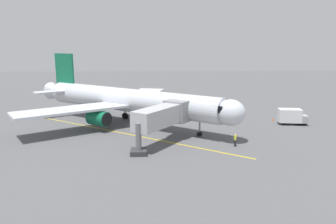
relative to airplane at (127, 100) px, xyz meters
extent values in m
plane|color=#565659|center=(-0.23, 0.20, -4.00)|extent=(220.00, 220.00, 0.00)
cube|color=yellow|center=(-0.23, 6.17, -4.00)|extent=(32.43, 23.81, 0.01)
cylinder|color=silver|center=(-0.23, 0.17, 0.10)|extent=(29.69, 23.14, 3.80)
ellipsoid|color=silver|center=(-14.92, 10.91, 0.10)|extent=(5.36, 5.28, 3.61)
cone|color=silver|center=(14.71, -10.76, 0.10)|extent=(4.44, 4.53, 3.42)
cube|color=black|center=(-13.79, 10.08, 0.65)|extent=(3.20, 3.55, 0.90)
cube|color=silver|center=(-2.26, -8.91, -0.50)|extent=(9.22, 17.80, 0.36)
cylinder|color=#146B47|center=(-2.84, -5.11, -2.00)|extent=(4.10, 3.86, 2.30)
cylinder|color=black|center=(-4.26, -4.07, -2.00)|extent=(1.40, 1.81, 2.10)
cube|color=silver|center=(7.81, 4.85, -0.50)|extent=(17.23, 13.41, 0.36)
cylinder|color=#146B47|center=(4.00, 4.26, -2.00)|extent=(4.10, 3.86, 2.30)
cylinder|color=black|center=(2.59, 5.29, -2.00)|extent=(1.40, 1.81, 2.10)
cube|color=#146B47|center=(12.28, -8.98, 3.90)|extent=(4.09, 3.12, 7.20)
cube|color=silver|center=(10.15, -11.39, 0.70)|extent=(4.28, 6.83, 0.24)
cube|color=silver|center=(13.93, -6.22, 0.70)|extent=(6.59, 5.69, 0.24)
cylinder|color=slate|center=(-11.12, 8.14, -2.27)|extent=(0.24, 0.24, 2.77)
cylinder|color=black|center=(-11.12, 8.14, -3.65)|extent=(0.83, 0.78, 0.70)
cylinder|color=slate|center=(0.66, -3.70, -2.07)|extent=(0.24, 0.24, 2.77)
cylinder|color=black|center=(0.66, -3.70, -3.45)|extent=(1.15, 1.01, 1.10)
cylinder|color=slate|center=(3.73, 0.49, -2.07)|extent=(0.24, 0.24, 2.77)
cylinder|color=black|center=(3.73, 0.49, -3.45)|extent=(1.15, 1.01, 1.10)
cube|color=#B7B7BC|center=(-5.27, 11.91, -0.10)|extent=(7.41, 8.80, 2.50)
cube|color=gray|center=(-7.92, 8.27, -0.10)|extent=(4.24, 4.15, 3.00)
cylinder|color=slate|center=(-2.61, 15.54, -2.05)|extent=(0.70, 0.70, 3.90)
cube|color=#333338|center=(-2.61, 15.54, -3.70)|extent=(2.00, 2.00, 0.60)
cylinder|color=#23232D|center=(-15.12, 13.03, -3.56)|extent=(0.26, 0.26, 0.88)
cube|color=#D8EA19|center=(-15.12, 13.03, -2.82)|extent=(0.38, 0.45, 0.60)
cube|color=silver|center=(-15.12, 13.03, -2.82)|extent=(0.40, 0.47, 0.10)
sphere|color=beige|center=(-15.12, 13.03, -2.40)|extent=(0.22, 0.22, 0.22)
cube|color=white|center=(-17.25, 0.04, -3.35)|extent=(2.48, 2.74, 0.70)
cube|color=black|center=(-17.09, -0.21, -2.75)|extent=(1.41, 1.34, 0.50)
cylinder|color=black|center=(-18.22, 0.38, -3.70)|extent=(0.53, 0.64, 0.60)
cylinder|color=black|center=(-17.11, 1.06, -3.70)|extent=(0.53, 0.64, 0.60)
cylinder|color=black|center=(-17.38, -0.98, -3.70)|extent=(0.53, 0.64, 0.60)
cylinder|color=black|center=(-16.28, -0.30, -3.70)|extent=(0.53, 0.64, 0.60)
cube|color=#9E9EA3|center=(-29.11, 1.99, -2.98)|extent=(1.97, 2.14, 1.20)
cube|color=black|center=(-29.80, 2.10, -2.78)|extent=(0.42, 1.70, 0.70)
cube|color=silver|center=(-27.18, 1.70, -2.48)|extent=(3.86, 2.52, 2.20)
cylinder|color=black|center=(-29.46, 1.39, -3.58)|extent=(0.87, 0.37, 0.84)
cylinder|color=black|center=(-29.26, 2.67, -3.58)|extent=(0.87, 0.37, 0.84)
cylinder|color=black|center=(-26.29, 0.90, -3.58)|extent=(0.87, 0.37, 0.84)
cylinder|color=black|center=(-26.10, 2.19, -3.58)|extent=(0.87, 0.37, 0.84)
cone|color=#F2590F|center=(-19.25, -3.02, -3.73)|extent=(0.32, 0.32, 0.55)
cone|color=#F2590F|center=(-25.40, -1.02, -3.73)|extent=(0.32, 0.32, 0.55)
camera|label=1|loc=(-4.40, 52.93, 9.11)|focal=34.34mm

